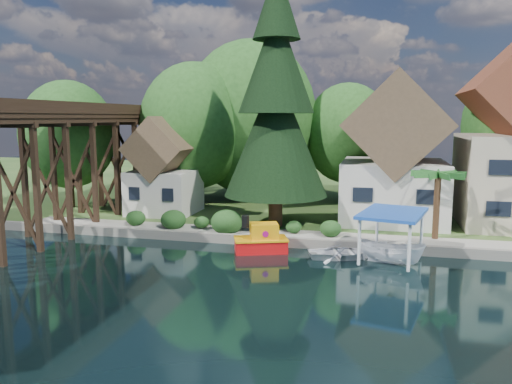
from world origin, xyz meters
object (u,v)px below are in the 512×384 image
at_px(shed, 164,172).
at_px(conifer, 276,104).
at_px(trestle_bridge, 33,162).
at_px(boat_canopy, 392,241).
at_px(boat_white_a, 342,251).
at_px(house_left, 394,159).
at_px(tugboat, 261,241).
at_px(palm_tree, 438,177).

bearing_deg(shed, conifer, -15.08).
height_order(trestle_bridge, boat_canopy, trestle_bridge).
distance_m(trestle_bridge, boat_white_a, 20.58).
height_order(house_left, shed, house_left).
xyz_separation_m(trestle_bridge, conifer, (14.79, 6.69, 3.83)).
distance_m(shed, boat_white_a, 17.40).
relative_size(trestle_bridge, boat_white_a, 11.33).
distance_m(tugboat, boat_white_a, 4.95).
xyz_separation_m(shed, palm_tree, (20.56, -4.25, 0.73)).
relative_size(boat_white_a, boat_canopy, 0.74).
relative_size(house_left, boat_white_a, 2.83).
relative_size(trestle_bridge, boat_canopy, 8.37).
bearing_deg(shed, palm_tree, -11.67).
bearing_deg(house_left, tugboat, -130.02).
bearing_deg(shed, boat_white_a, -28.82).
bearing_deg(shed, tugboat, -38.64).
xyz_separation_m(house_left, boat_canopy, (-0.24, -10.22, -3.85)).
bearing_deg(boat_white_a, shed, 43.17).
distance_m(shed, conifer, 11.46).
xyz_separation_m(trestle_bridge, house_left, (23.00, 10.83, -0.21)).
xyz_separation_m(palm_tree, boat_white_a, (-5.62, -3.98, -4.16)).
height_order(boat_white_a, boat_canopy, boat_canopy).
bearing_deg(trestle_bridge, house_left, 25.21).
bearing_deg(shed, trestle_bridge, -118.19).
height_order(conifer, palm_tree, conifer).
relative_size(conifer, tugboat, 4.91).
distance_m(house_left, shed, 18.11).
height_order(shed, boat_canopy, shed).
bearing_deg(boat_white_a, house_left, -35.43).
xyz_separation_m(trestle_bridge, shed, (5.00, 9.33, -1.52)).
relative_size(palm_tree, boat_white_a, 1.19).
height_order(conifer, boat_white_a, conifer).
bearing_deg(tugboat, trestle_bridge, -174.98).
xyz_separation_m(conifer, boat_white_a, (5.16, -5.59, -8.78)).
xyz_separation_m(house_left, palm_tree, (2.56, -5.75, -0.58)).
bearing_deg(house_left, palm_tree, -65.95).
xyz_separation_m(trestle_bridge, tugboat, (15.02, 1.32, -4.64)).
bearing_deg(trestle_bridge, conifer, 24.34).
height_order(trestle_bridge, house_left, house_left).
bearing_deg(boat_canopy, palm_tree, 57.90).
distance_m(conifer, palm_tree, 11.84).
distance_m(conifer, boat_canopy, 12.76).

